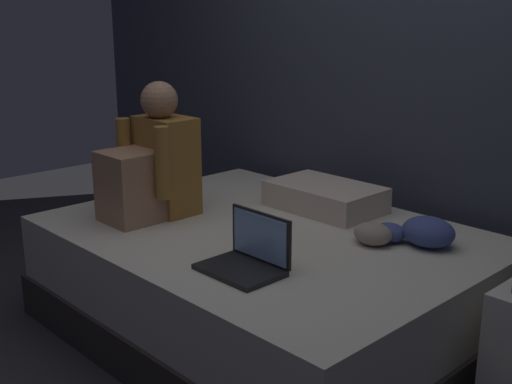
# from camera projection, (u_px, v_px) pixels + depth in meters

# --- Properties ---
(ground_plane) EXTENTS (8.00, 8.00, 0.00)m
(ground_plane) POSITION_uv_depth(u_px,v_px,m) (248.00, 370.00, 2.78)
(ground_plane) COLOR #2D2D33
(wall_back) EXTENTS (5.60, 0.10, 2.70)m
(wall_back) POSITION_uv_depth(u_px,v_px,m) (422.00, 41.00, 3.22)
(wall_back) COLOR #383D4C
(wall_back) RESTS_ON ground_plane
(bed) EXTENTS (2.00, 1.50, 0.52)m
(bed) POSITION_uv_depth(u_px,v_px,m) (265.00, 282.00, 3.05)
(bed) COLOR #332D2B
(bed) RESTS_ON ground_plane
(person_sitting) EXTENTS (0.39, 0.44, 0.66)m
(person_sitting) POSITION_uv_depth(u_px,v_px,m) (152.00, 166.00, 3.13)
(person_sitting) COLOR olive
(person_sitting) RESTS_ON bed
(laptop) EXTENTS (0.32, 0.23, 0.22)m
(laptop) POSITION_uv_depth(u_px,v_px,m) (248.00, 256.00, 2.51)
(laptop) COLOR black
(laptop) RESTS_ON bed
(pillow) EXTENTS (0.56, 0.36, 0.13)m
(pillow) POSITION_uv_depth(u_px,v_px,m) (325.00, 197.00, 3.28)
(pillow) COLOR beige
(pillow) RESTS_ON bed
(clothes_pile) EXTENTS (0.38, 0.33, 0.13)m
(clothes_pile) POSITION_uv_depth(u_px,v_px,m) (408.00, 232.00, 2.78)
(clothes_pile) COLOR gray
(clothes_pile) RESTS_ON bed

